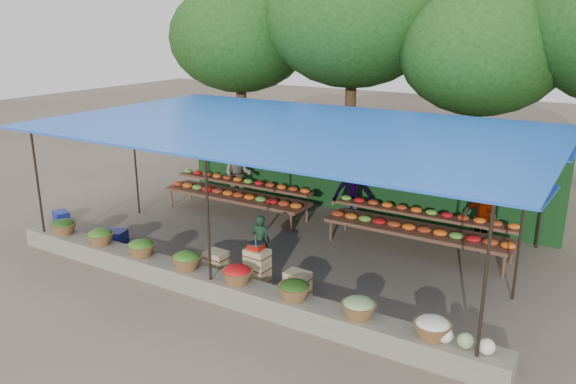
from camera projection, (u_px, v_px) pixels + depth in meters
The scene contains 16 objects.
ground at pixel (291, 248), 12.82m from camera, with size 60.00×60.00×0.00m, color brown.
stone_curb at pixel (216, 286), 10.51m from camera, with size 10.60×0.55×0.40m, color #686353.
stall_canopy at pixel (293, 132), 12.10m from camera, with size 10.80×6.60×2.82m.
produce_baskets at pixel (211, 267), 10.46m from camera, with size 8.98×0.58×0.34m.
netting_backdrop at pixel (351, 166), 15.04m from camera, with size 10.60×0.06×2.50m, color #17411B.
tree_row at pixel (414, 31), 16.20m from camera, with size 16.51×5.50×7.12m.
fruit_table_left at pixel (237, 192), 14.99m from camera, with size 4.21×0.95×0.93m.
fruit_table_right at pixel (419, 225), 12.51m from camera, with size 4.21×0.95×0.93m.
crate_counter at pixel (256, 271), 10.89m from camera, with size 2.37×0.37×0.77m.
weighing_scale at pixel (256, 246), 10.73m from camera, with size 0.29×0.29×0.30m.
vendor_seated at pixel (260, 241), 11.73m from camera, with size 0.41×0.27×1.13m, color #16311E.
customer_left at pixel (238, 174), 15.89m from camera, with size 0.80×0.62×1.64m, color slate.
customer_mid at pixel (353, 192), 14.08m from camera, with size 1.12×0.64×1.73m, color slate.
customer_right at pixel (481, 218), 12.53m from camera, with size 0.88×0.37×1.50m, color slate.
blue_crate_front at pixel (114, 237), 13.04m from camera, with size 0.54×0.39×0.32m, color navy.
blue_crate_back at pixel (61, 217), 14.48m from camera, with size 0.46×0.33×0.27m, color navy.
Camera 1 is at (6.10, -10.23, 4.93)m, focal length 35.00 mm.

